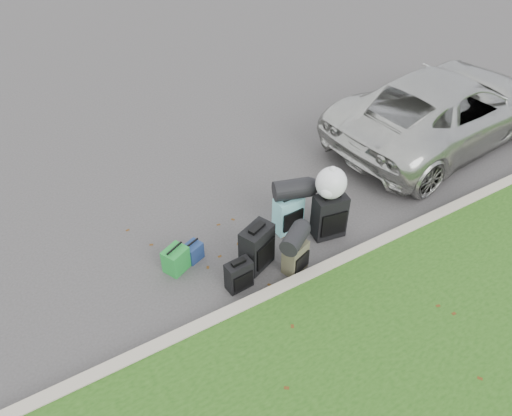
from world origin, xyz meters
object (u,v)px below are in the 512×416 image
suv (445,108)px  suitcase_large_black_left (257,247)px  suitcase_large_black_right (329,216)px  tote_navy (193,252)px  tote_green (176,260)px  suitcase_teal (288,214)px  suitcase_olive (295,257)px  suitcase_small_black (239,275)px

suv → suitcase_large_black_left: suv is taller
suitcase_large_black_right → tote_navy: 2.13m
suitcase_large_black_left → tote_green: 1.17m
suitcase_teal → tote_navy: (-1.56, 0.17, -0.17)m
tote_green → suitcase_large_black_right: bearing=-37.4°
suitcase_olive → suitcase_large_black_right: bearing=4.1°
suv → suitcase_large_black_right: 3.77m
suv → suitcase_olive: suv is taller
suitcase_large_black_right → suitcase_small_black: bearing=-161.9°
suitcase_teal → suitcase_large_black_right: bearing=-42.9°
suv → tote_navy: suv is taller
suitcase_small_black → suitcase_large_black_left: bearing=24.9°
suitcase_large_black_left → tote_green: suitcase_large_black_left is taller
tote_green → tote_navy: tote_green is taller
tote_green → suitcase_olive: bearing=-55.9°
suitcase_teal → suitcase_large_black_right: (0.47, -0.42, 0.06)m
suv → suitcase_large_black_right: suv is taller
suitcase_large_black_right → tote_green: (-2.33, 0.52, -0.18)m
suv → tote_navy: bearing=89.6°
suitcase_small_black → tote_green: 0.97m
suv → suitcase_small_black: 5.50m
suv → suitcase_teal: bearing=94.0°
suitcase_small_black → suitcase_olive: suitcase_olive is taller
suitcase_teal → tote_green: (-1.86, 0.10, -0.12)m
suitcase_olive → suitcase_large_black_right: suitcase_large_black_right is taller
suitcase_olive → tote_navy: bearing=122.4°
suitcase_small_black → tote_green: suitcase_small_black is taller
suitcase_olive → suv: bearing=-0.0°
suitcase_olive → tote_green: 1.71m
suitcase_large_black_left → suitcase_olive: 0.56m
suitcase_large_black_right → suitcase_teal: bearing=148.7°
suitcase_large_black_left → tote_navy: size_ratio=2.50×
suitcase_teal → tote_green: suitcase_teal is taller
suitcase_large_black_left → suitcase_large_black_right: 1.29m
suitcase_teal → suitcase_large_black_right: size_ratio=0.84×
suitcase_olive → tote_green: (-1.46, 0.88, -0.06)m
suv → suitcase_large_black_left: bearing=97.2°
tote_green → suitcase_large_black_left: bearing=-51.5°
suitcase_small_black → suitcase_large_black_right: (1.72, 0.24, 0.14)m
suitcase_small_black → suitcase_teal: bearing=23.9°
suv → suitcase_large_black_left: size_ratio=7.05×
tote_green → tote_navy: (0.30, 0.07, -0.05)m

